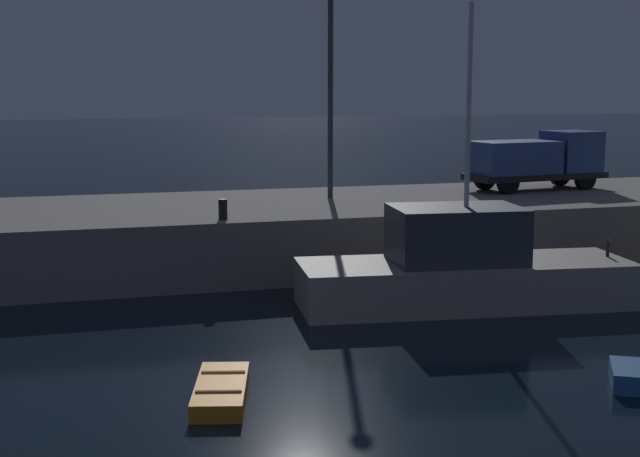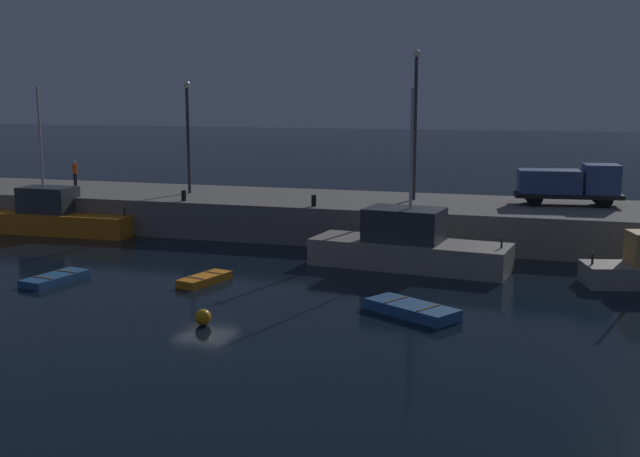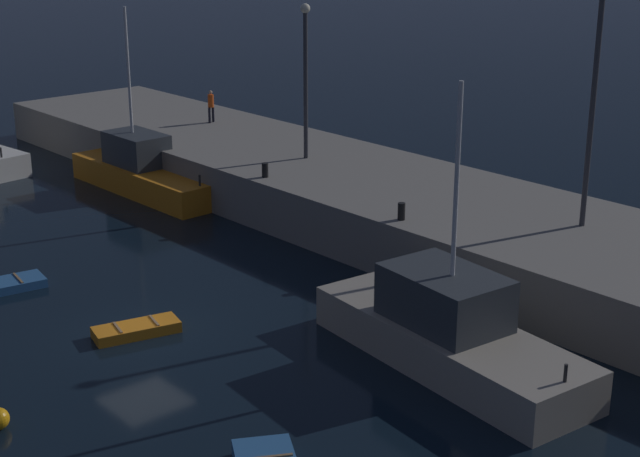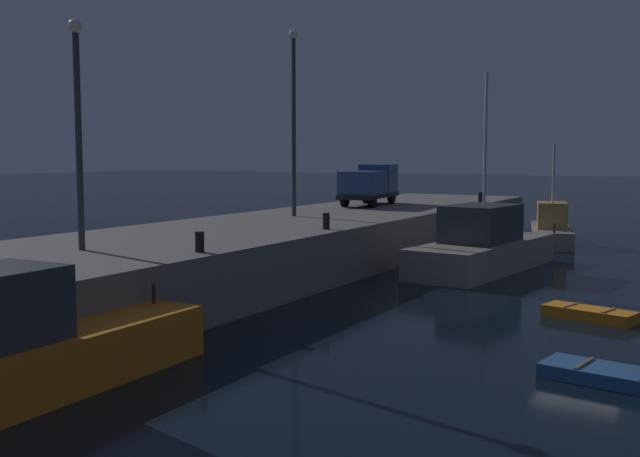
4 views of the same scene
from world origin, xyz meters
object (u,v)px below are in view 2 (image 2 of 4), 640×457
object	(u,v)px
lamp_post_east	(415,114)
bollard_central	(314,201)
rowboat_blue_far	(412,309)
rowboat_white_mid	(55,278)
dinghy_orange_near	(205,279)
lamp_post_west	(188,127)
dockworker	(75,171)
bollard_east	(184,196)
fishing_boat_blue	(57,217)
fishing_boat_white	(408,246)
utility_truck	(570,183)
mooring_buoy_near	(203,317)

from	to	relation	value
lamp_post_east	bollard_central	bearing A→B (deg)	-137.72
rowboat_blue_far	rowboat_white_mid	bearing A→B (deg)	177.81
dinghy_orange_near	lamp_post_west	xyz separation A→B (m)	(-7.46, 13.75, 6.10)
dockworker	bollard_east	distance (m)	11.65
rowboat_white_mid	lamp_post_west	distance (m)	16.62
bollard_central	rowboat_white_mid	bearing A→B (deg)	-125.19
fishing_boat_blue	lamp_post_east	world-z (taller)	lamp_post_east
dinghy_orange_near	lamp_post_east	bearing A→B (deg)	65.41
fishing_boat_blue	dockworker	distance (m)	6.86
rowboat_blue_far	lamp_post_east	bearing A→B (deg)	100.05
fishing_boat_white	lamp_post_west	distance (m)	18.16
bollard_central	fishing_boat_white	bearing A→B (deg)	-35.61
bollard_central	bollard_east	size ratio (longest dim) A/B	1.04
lamp_post_west	bollard_east	size ratio (longest dim) A/B	11.25
fishing_boat_blue	bollard_central	xyz separation A→B (m)	(15.95, 1.20, 1.48)
bollard_central	dockworker	bearing A→B (deg)	165.65
utility_truck	rowboat_white_mid	bearing A→B (deg)	-143.06
bollard_east	lamp_post_east	bearing A→B (deg)	19.08
lamp_post_east	bollard_east	size ratio (longest dim) A/B	14.06
dockworker	rowboat_white_mid	bearing A→B (deg)	-58.74
bollard_east	bollard_central	bearing A→B (deg)	0.27
rowboat_blue_far	lamp_post_east	distance (m)	18.61
fishing_boat_white	bollard_central	bearing A→B (deg)	144.39
dinghy_orange_near	bollard_central	xyz separation A→B (m)	(1.88, 10.29, 2.28)
fishing_boat_white	rowboat_blue_far	distance (m)	8.39
fishing_boat_blue	bollard_east	world-z (taller)	fishing_boat_blue
fishing_boat_white	rowboat_blue_far	bearing A→B (deg)	-78.36
fishing_boat_blue	fishing_boat_white	size ratio (longest dim) A/B	0.99
fishing_boat_blue	lamp_post_east	xyz separation A→B (m)	(20.79, 5.60, 6.21)
rowboat_white_mid	bollard_east	size ratio (longest dim) A/B	5.34
mooring_buoy_near	bollard_east	world-z (taller)	bollard_east
fishing_boat_blue	fishing_boat_white	bearing A→B (deg)	-8.27
mooring_buoy_near	bollard_east	xyz separation A→B (m)	(-8.80, 16.10, 2.15)
fishing_boat_white	bollard_central	size ratio (longest dim) A/B	15.28
rowboat_blue_far	lamp_post_east	size ratio (longest dim) A/B	0.45
bollard_east	lamp_post_west	bearing A→B (deg)	111.19
rowboat_white_mid	rowboat_blue_far	world-z (taller)	rowboat_blue_far
dockworker	fishing_boat_blue	bearing A→B (deg)	-66.08
lamp_post_east	bollard_central	world-z (taller)	lamp_post_east
utility_truck	bollard_central	bearing A→B (deg)	-161.29
rowboat_blue_far	utility_truck	size ratio (longest dim) A/B	0.65
fishing_boat_blue	fishing_boat_white	world-z (taller)	fishing_boat_blue
rowboat_blue_far	mooring_buoy_near	world-z (taller)	mooring_buoy_near
rowboat_white_mid	bollard_central	bearing A→B (deg)	54.81
rowboat_white_mid	dockworker	bearing A→B (deg)	121.26
fishing_boat_white	rowboat_white_mid	size ratio (longest dim) A/B	2.97
lamp_post_west	bollard_east	distance (m)	5.36
utility_truck	dinghy_orange_near	bearing A→B (deg)	-136.13
mooring_buoy_near	utility_truck	world-z (taller)	utility_truck
fishing_boat_blue	mooring_buoy_near	distance (m)	22.46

